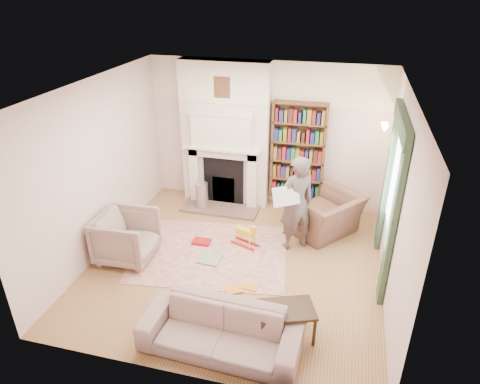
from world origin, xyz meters
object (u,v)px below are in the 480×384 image
(man_reading, at_px, (297,204))
(paraffin_heater, at_px, (202,196))
(armchair_left, at_px, (127,237))
(rocking_horse, at_px, (245,235))
(armchair_reading, at_px, (325,214))
(coffee_table, at_px, (285,322))
(sofa, at_px, (220,331))
(bookcase, at_px, (298,151))

(man_reading, height_order, paraffin_heater, man_reading)
(armchair_left, distance_m, rocking_horse, 1.94)
(armchair_reading, relative_size, armchair_left, 1.28)
(paraffin_heater, xyz_separation_m, rocking_horse, (1.12, -1.05, -0.06))
(coffee_table, height_order, rocking_horse, coffee_table)
(armchair_reading, bearing_deg, coffee_table, 33.17)
(armchair_reading, bearing_deg, sofa, 20.84)
(paraffin_heater, bearing_deg, sofa, -67.63)
(paraffin_heater, distance_m, rocking_horse, 1.54)
(bookcase, distance_m, man_reading, 1.48)
(bookcase, bearing_deg, armchair_left, -134.64)
(bookcase, height_order, paraffin_heater, bookcase)
(man_reading, bearing_deg, armchair_left, -12.36)
(coffee_table, height_order, paraffin_heater, paraffin_heater)
(coffee_table, bearing_deg, sofa, -172.22)
(coffee_table, bearing_deg, bookcase, 74.95)
(sofa, bearing_deg, man_reading, 79.84)
(paraffin_heater, bearing_deg, armchair_reading, -6.62)
(armchair_reading, relative_size, coffee_table, 1.60)
(armchair_left, bearing_deg, bookcase, -46.79)
(sofa, bearing_deg, paraffin_heater, 115.12)
(armchair_reading, bearing_deg, armchair_left, -23.02)
(armchair_left, xyz_separation_m, rocking_horse, (1.75, 0.82, -0.19))
(sofa, xyz_separation_m, man_reading, (0.56, 2.46, 0.54))
(rocking_horse, bearing_deg, coffee_table, -41.26)
(armchair_left, height_order, coffee_table, armchair_left)
(bookcase, bearing_deg, sofa, -95.61)
(armchair_reading, relative_size, sofa, 0.58)
(sofa, relative_size, rocking_horse, 4.03)
(armchair_reading, height_order, coffee_table, armchair_reading)
(armchair_left, xyz_separation_m, sofa, (2.00, -1.47, -0.11))
(man_reading, relative_size, rocking_horse, 3.43)
(bookcase, distance_m, rocking_horse, 1.97)
(man_reading, height_order, coffee_table, man_reading)
(armchair_reading, height_order, armchair_left, armchair_left)
(armchair_reading, relative_size, rocking_horse, 2.33)
(armchair_reading, distance_m, sofa, 3.22)
(armchair_reading, distance_m, coffee_table, 2.68)
(armchair_reading, bearing_deg, bookcase, -103.32)
(bookcase, height_order, coffee_table, bookcase)
(man_reading, relative_size, coffee_table, 2.36)
(sofa, distance_m, man_reading, 2.58)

